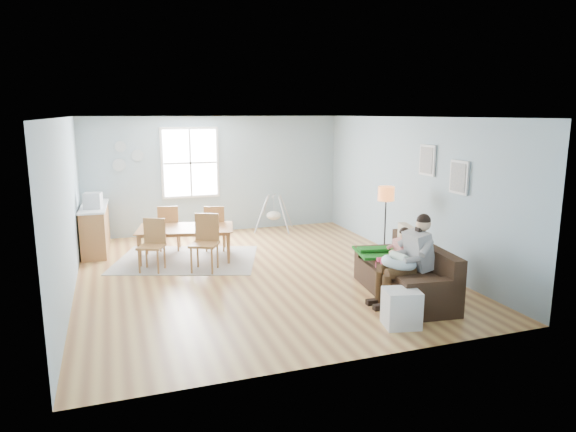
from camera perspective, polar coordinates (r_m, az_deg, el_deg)
name	(u,v)px	position (r m, az deg, el deg)	size (l,w,h in m)	color
room	(256,134)	(8.69, -3.58, 9.06)	(8.40, 9.40, 3.90)	#955D35
window	(190,163)	(12.00, -10.82, 5.82)	(1.32, 0.08, 1.62)	silver
pictures	(442,168)	(9.08, 16.78, 5.09)	(0.05, 1.34, 0.74)	silver
wall_plates	(126,157)	(11.87, -17.60, 6.31)	(0.67, 0.02, 0.66)	#93A8B1
sofa	(407,278)	(8.12, 13.09, -6.69)	(1.11, 2.12, 0.82)	black
green_throw	(385,252)	(8.61, 10.77, -3.94)	(0.93, 0.78, 0.04)	#166316
beige_pillow	(406,240)	(8.55, 13.00, -2.60)	(0.14, 0.49, 0.49)	#C6B097
father	(409,257)	(7.70, 13.29, -4.43)	(0.94, 0.43, 1.34)	gray
nursing_pillow	(399,263)	(7.66, 12.22, -5.07)	(0.51, 0.51, 0.14)	silver
infant	(398,256)	(7.66, 12.10, -4.40)	(0.17, 0.37, 0.13)	silver
toddler	(398,249)	(8.15, 12.15, -3.61)	(0.53, 0.26, 0.83)	silver
floor_lamp	(386,200)	(9.53, 10.84, 1.73)	(0.29, 0.29, 1.45)	black
storage_cube	(401,308)	(7.00, 12.43, -9.97)	(0.52, 0.48, 0.50)	silver
rug	(187,259)	(10.07, -11.19, -4.76)	(2.59, 1.97, 0.01)	#9C978F
dining_table	(186,244)	(10.00, -11.26, -3.06)	(1.79, 1.00, 0.63)	#9C5E33
chair_sw	(153,241)	(9.44, -14.78, -2.75)	(0.56, 0.56, 0.93)	#A47938
chair_se	(206,238)	(9.24, -9.14, -2.45)	(0.61, 0.61, 1.01)	#A47938
chair_nw	(169,225)	(10.65, -13.08, -1.01)	(0.51, 0.51, 0.95)	#A47938
chair_ne	(215,225)	(10.48, -8.12, -1.02)	(0.53, 0.53, 0.95)	#A47938
counter	(95,228)	(11.10, -20.61, -1.27)	(0.57, 1.71, 0.94)	#9C5E33
monitor	(93,201)	(10.67, -20.88, 1.61)	(0.37, 0.36, 0.30)	#B6B6BB
baby_swing	(274,215)	(12.25, -1.58, 0.14)	(1.11, 1.12, 0.85)	#B6B6BB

